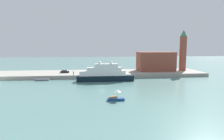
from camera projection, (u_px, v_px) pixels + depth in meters
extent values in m
plane|color=slate|center=(101.00, 85.00, 79.78)|extent=(400.00, 400.00, 0.00)
cube|color=gray|center=(98.00, 74.00, 106.37)|extent=(110.00, 22.11, 1.76)
cube|color=black|center=(105.00, 78.00, 88.90)|extent=(25.02, 3.53, 2.49)
cube|color=white|center=(103.00, 73.00, 88.48)|extent=(20.01, 3.25, 2.17)
cube|color=white|center=(104.00, 69.00, 88.34)|extent=(15.01, 2.97, 1.49)
cube|color=white|center=(106.00, 66.00, 88.26)|extent=(10.01, 2.68, 1.55)
cylinder|color=silver|center=(105.00, 59.00, 87.88)|extent=(0.16, 0.16, 3.84)
sphere|color=white|center=(111.00, 62.00, 88.31)|extent=(1.22, 1.22, 1.22)
sphere|color=white|center=(100.00, 62.00, 87.77)|extent=(1.22, 1.22, 1.22)
cube|color=navy|center=(116.00, 99.00, 57.62)|extent=(4.83, 1.55, 0.76)
cube|color=#8C6647|center=(113.00, 97.00, 57.47)|extent=(2.13, 1.24, 0.56)
cylinder|color=#B2B2B2|center=(118.00, 95.00, 57.52)|extent=(0.06, 0.06, 1.76)
cone|color=white|center=(118.00, 91.00, 57.38)|extent=(1.93, 1.93, 0.67)
cube|color=#595966|center=(42.00, 80.00, 90.37)|extent=(5.92, 1.81, 0.72)
cube|color=brown|center=(156.00, 61.00, 111.33)|extent=(19.62, 10.86, 10.35)
cube|color=brown|center=(183.00, 54.00, 112.21)|extent=(2.77, 2.77, 18.83)
cone|color=#387A5B|center=(184.00, 33.00, 110.86)|extent=(3.60, 3.60, 3.53)
cube|color=black|center=(65.00, 72.00, 103.05)|extent=(4.40, 1.76, 0.88)
cube|color=#262D33|center=(64.00, 71.00, 102.94)|extent=(2.64, 1.59, 0.54)
cylinder|color=maroon|center=(73.00, 73.00, 95.73)|extent=(0.36, 0.36, 1.58)
sphere|color=tan|center=(73.00, 71.00, 95.62)|extent=(0.24, 0.24, 0.24)
cylinder|color=black|center=(105.00, 74.00, 97.19)|extent=(0.50, 0.50, 0.71)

